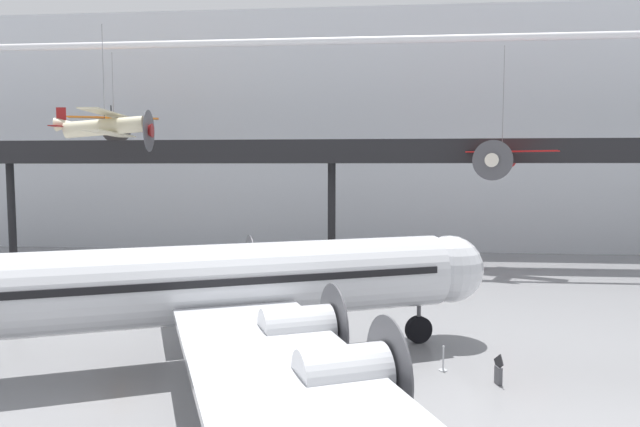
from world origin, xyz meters
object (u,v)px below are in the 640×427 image
Objects in this scene: suspended_plane_red_highwing at (502,158)px; info_sign_pedestal at (498,373)px; airliner_silver_main at (209,285)px; suspended_plane_cream_biplane at (105,126)px; stanchion_barrier at (443,363)px; suspended_plane_orange_highwing at (114,123)px.

suspended_plane_red_highwing reaches higher than info_sign_pedestal.
airliner_silver_main is at bearing -10.79° from suspended_plane_red_highwing.
suspended_plane_red_highwing is at bearing 10.20° from suspended_plane_cream_biplane.
suspended_plane_red_highwing is at bearing 31.40° from airliner_silver_main.
airliner_silver_main is at bearing -179.04° from stanchion_barrier.
suspended_plane_cream_biplane is at bearing -179.41° from suspended_plane_orange_highwing.
info_sign_pedestal is (-5.55, -25.65, -8.80)m from suspended_plane_red_highwing.
suspended_plane_red_highwing is (17.39, 24.50, 5.78)m from airliner_silver_main.
suspended_plane_orange_highwing is (-15.69, 25.00, 8.93)m from airliner_silver_main.
airliner_silver_main is 3.87× the size of suspended_plane_orange_highwing.
suspended_plane_red_highwing is 8.68× the size of info_sign_pedestal.
suspended_plane_orange_highwing is (-33.08, 0.50, 3.15)m from suspended_plane_red_highwing.
suspended_plane_orange_highwing reaches higher than stanchion_barrier.
suspended_plane_orange_highwing is 7.14× the size of stanchion_barrier.
suspended_plane_orange_highwing is at bearing 104.76° from suspended_plane_cream_biplane.
stanchion_barrier is at bearing -155.42° from suspended_plane_orange_highwing.
suspended_plane_red_highwing reaches higher than airliner_silver_main.
info_sign_pedestal is (27.53, -26.14, -11.94)m from suspended_plane_orange_highwing.
suspended_plane_orange_highwing is 37.63m from stanchion_barrier.
suspended_plane_red_highwing is at bearing -112.11° from suspended_plane_orange_highwing.
airliner_silver_main is at bearing -169.14° from suspended_plane_orange_highwing.
suspended_plane_orange_highwing is at bearing 122.70° from info_sign_pedestal.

